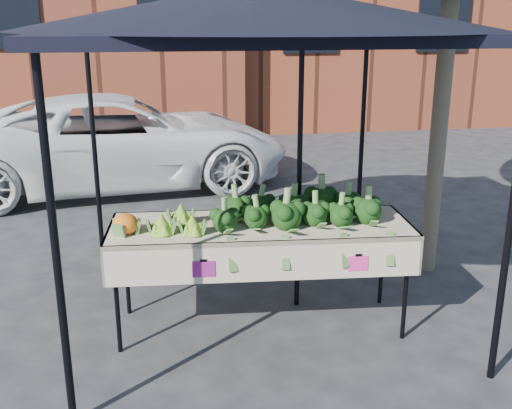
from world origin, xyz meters
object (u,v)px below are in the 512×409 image
object	(u,v)px
canopy	(257,155)
street_tree	(448,34)
table	(260,276)
vehicle	(112,15)

from	to	relation	value
canopy	street_tree	bearing A→B (deg)	14.20
table	canopy	bearing A→B (deg)	83.88
canopy	vehicle	size ratio (longest dim) A/B	0.63
vehicle	street_tree	size ratio (longest dim) A/B	1.08
table	street_tree	distance (m)	2.82
table	vehicle	bearing A→B (deg)	105.18
canopy	table	bearing A→B (deg)	-96.12
vehicle	street_tree	bearing A→B (deg)	-146.87
table	street_tree	size ratio (longest dim) A/B	0.53
table	street_tree	xyz separation A→B (m)	(1.91, 0.87, 1.88)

